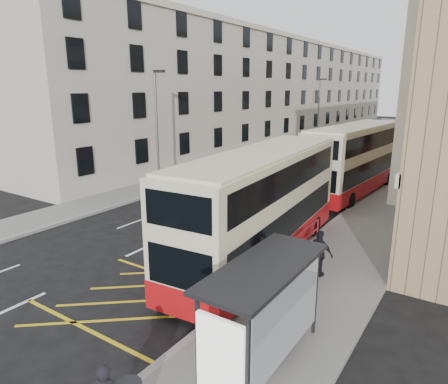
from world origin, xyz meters
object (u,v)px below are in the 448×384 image
Objects in this scene: street_lamp_near at (157,125)px; bus_shelter at (262,300)px; pedestrian_far at (319,253)px; pedestrian_mid at (256,341)px; car_red at (426,127)px; double_decker_rear at (355,159)px; street_lamp_far at (319,107)px; car_dark at (375,123)px; double_decker_front at (262,206)px; car_silver at (371,130)px; white_van at (340,139)px.

bus_shelter is at bearing -40.14° from street_lamp_near.
street_lamp_near is 15.86m from pedestrian_far.
bus_shelter reaches higher than pedestrian_mid.
double_decker_rear is at bearing 86.10° from car_red.
bus_shelter is 44.94m from street_lamp_far.
pedestrian_far is 0.38× the size of car_dark.
double_decker_front is (11.32, -36.19, -2.29)m from street_lamp_far.
double_decker_rear is 46.88m from car_red.
double_decker_rear is 39.39m from car_silver.
street_lamp_near is 13.50m from double_decker_rear.
street_lamp_near is 2.11× the size of car_silver.
white_van is at bearing 105.40° from bus_shelter.
pedestrian_far reaches higher than pedestrian_mid.
car_red is (-4.30, 60.32, -0.28)m from pedestrian_far.
pedestrian_mid is 0.34× the size of car_dark.
bus_shelter is 1.12× the size of car_silver.
pedestrian_mid is at bearing -80.98° from car_dark.
car_dark is (-10.20, 48.75, -1.58)m from double_decker_rear.
street_lamp_far is at bearing 61.89° from car_red.
pedestrian_mid is (3.23, -6.18, -1.40)m from double_decker_front.
double_decker_rear reaches higher than double_decker_front.
car_dark is at bearing 101.25° from bus_shelter.
car_red is at bearing 67.82° from street_lamp_far.
street_lamp_near reaches higher than car_silver.
car_silver is at bearing 86.23° from street_lamp_near.
street_lamp_far reaches higher than car_red.
white_van is 14.57m from car_silver.
pedestrian_mid is (3.21, -19.32, -1.41)m from double_decker_rear.
car_dark is (-1.63, 24.87, 0.10)m from white_van.
double_decker_rear is 25.43m from white_van.
pedestrian_far is at bearing -69.05° from street_lamp_far.
double_decker_rear reaches higher than car_dark.
bus_shelter is 69.44m from car_dark.
car_dark is at bearing 78.46° from pedestrian_mid.
street_lamp_far is at bearing -79.47° from car_silver.
car_red is at bearing 71.53° from pedestrian_mid.
street_lamp_far is 0.68× the size of double_decker_rear.
bus_shelter is at bearing -70.88° from street_lamp_far.
street_lamp_far is at bearing -179.36° from white_van.
bus_shelter is 0.36× the size of double_decker_rear.
pedestrian_mid is 0.89× the size of pedestrian_far.
double_decker_front reaches higher than white_van.
street_lamp_far is 4.98× the size of pedestrian_mid.
street_lamp_near is at bearing -72.24° from car_silver.
car_silver is (3.00, 45.40, -3.99)m from street_lamp_near.
white_van is at bearing -88.36° from car_dark.
street_lamp_far reaches higher than car_silver.
double_decker_rear is 2.40× the size of white_van.
car_red is at bearing 94.32° from bus_shelter.
pedestrian_far is 0.47× the size of car_silver.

